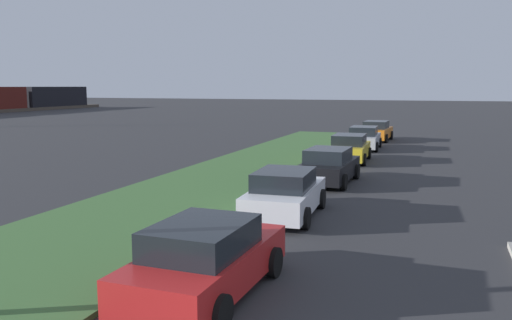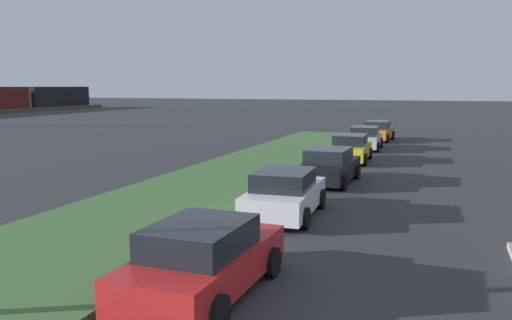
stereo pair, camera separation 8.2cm
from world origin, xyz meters
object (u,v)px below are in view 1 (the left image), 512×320
at_px(parked_car_yellow, 349,148).
at_px(parked_car_white, 285,194).
at_px(parked_car_orange, 376,131).
at_px(parked_car_black, 329,166).
at_px(parked_car_silver, 364,138).
at_px(parked_car_red, 206,259).

bearing_deg(parked_car_yellow, parked_car_white, 178.48).
bearing_deg(parked_car_white, parked_car_orange, -2.90).
height_order(parked_car_black, parked_car_silver, same).
xyz_separation_m(parked_car_white, parked_car_orange, (24.18, 0.03, 0.00)).
xyz_separation_m(parked_car_yellow, parked_car_orange, (11.56, -0.07, 0.00)).
relative_size(parked_car_red, parked_car_white, 0.99).
xyz_separation_m(parked_car_white, parked_car_yellow, (12.61, 0.10, 0.00)).
bearing_deg(parked_car_red, parked_car_black, 2.24).
bearing_deg(parked_car_black, parked_car_red, -177.55).
height_order(parked_car_white, parked_car_black, same).
bearing_deg(parked_car_yellow, parked_car_silver, -1.43).
bearing_deg(parked_car_orange, parked_car_silver, -178.52).
relative_size(parked_car_red, parked_car_orange, 0.99).
height_order(parked_car_black, parked_car_orange, same).
bearing_deg(parked_car_yellow, parked_car_black, -179.98).
height_order(parked_car_yellow, parked_car_orange, same).
height_order(parked_car_red, parked_car_orange, same).
height_order(parked_car_white, parked_car_silver, same).
bearing_deg(parked_car_orange, parked_car_yellow, -177.61).
distance_m(parked_car_red, parked_car_orange, 30.65).
relative_size(parked_car_white, parked_car_black, 1.01).
bearing_deg(parked_car_red, parked_car_white, 4.11).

